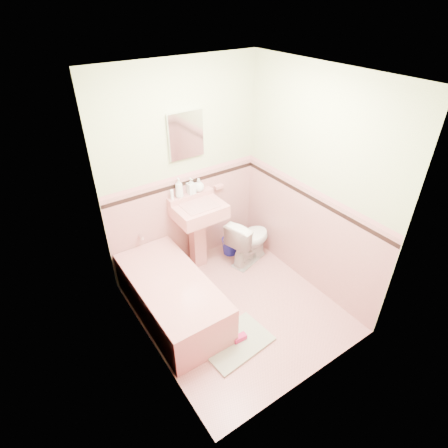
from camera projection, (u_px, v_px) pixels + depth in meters
floor at (236, 307)px, 4.15m from camera, size 2.20×2.20×0.00m
ceiling at (242, 75)px, 2.78m from camera, size 2.20×2.20×0.00m
wall_back at (183, 173)px, 4.22m from camera, size 2.50×0.00×2.50m
wall_front at (326, 278)px, 2.70m from camera, size 2.50×0.00×2.50m
wall_left at (141, 250)px, 2.99m from camera, size 0.00×2.50×2.50m
wall_right at (313, 187)px, 3.93m from camera, size 0.00×2.50×2.50m
wainscot_back at (187, 220)px, 4.57m from camera, size 2.00×0.00×2.00m
wainscot_front at (313, 336)px, 3.07m from camera, size 2.00×0.00×2.00m
wainscot_left at (151, 305)px, 3.36m from camera, size 0.00×2.20×2.20m
wainscot_right at (305, 236)px, 4.28m from camera, size 0.00×2.20×2.20m
accent_back at (184, 183)px, 4.28m from camera, size 2.00×0.00×2.00m
accent_front at (322, 290)px, 2.79m from camera, size 2.00×0.00×2.00m
accent_left at (145, 261)px, 3.07m from camera, size 0.00×2.20×2.20m
accent_right at (311, 198)px, 4.00m from camera, size 0.00×2.20×2.20m
cap_back at (184, 176)px, 4.23m from camera, size 2.00×0.00×2.00m
cap_front at (323, 280)px, 2.73m from camera, size 2.00×0.00×2.00m
cap_left at (143, 252)px, 3.02m from camera, size 0.00×2.20×2.20m
cap_right at (312, 190)px, 3.94m from camera, size 0.00×2.20×2.20m
bathtub at (172, 298)px, 3.96m from camera, size 0.70×1.50×0.45m
tub_faucet at (141, 236)px, 4.23m from camera, size 0.04×0.12×0.04m
sink at (200, 237)px, 4.51m from camera, size 0.59×0.48×0.92m
sink_faucet at (192, 198)px, 4.34m from camera, size 0.02×0.02×0.10m
medicine_cabinet at (186, 135)px, 3.98m from camera, size 0.42×0.04×0.52m
soap_dish at (219, 187)px, 4.58m from camera, size 0.12×0.07×0.04m
soap_bottle_left at (179, 188)px, 4.22m from camera, size 0.11×0.11×0.24m
soap_bottle_mid at (191, 186)px, 4.30m from camera, size 0.09×0.09×0.20m
soap_bottle_right at (199, 185)px, 4.36m from camera, size 0.16×0.16×0.17m
tube at (172, 195)px, 4.20m from camera, size 0.04×0.04×0.12m
toilet at (249, 240)px, 4.69m from camera, size 0.71×0.53×0.65m
bucket at (230, 246)px, 4.93m from camera, size 0.29×0.29×0.23m
bath_mat at (236, 342)px, 3.72m from camera, size 0.74×0.53×0.03m
shoe at (240, 338)px, 3.72m from camera, size 0.14×0.07×0.06m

